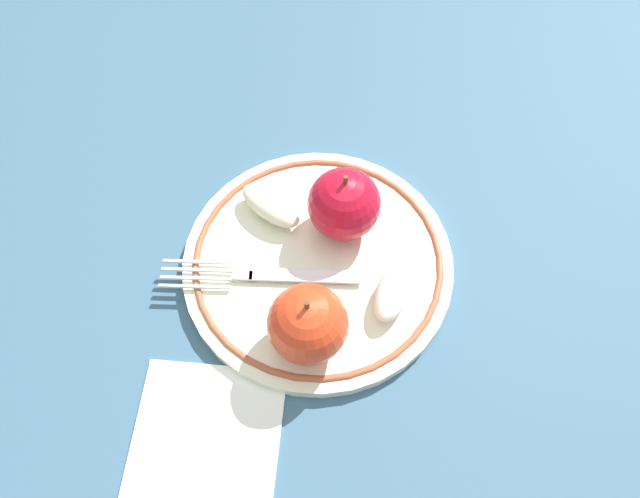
# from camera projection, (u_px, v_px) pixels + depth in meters

# --- Properties ---
(ground_plane) EXTENTS (2.00, 2.00, 0.00)m
(ground_plane) POSITION_uv_depth(u_px,v_px,m) (325.00, 257.00, 0.57)
(ground_plane) COLOR #33556B
(plate) EXTENTS (0.24, 0.24, 0.02)m
(plate) POSITION_uv_depth(u_px,v_px,m) (320.00, 264.00, 0.55)
(plate) COLOR beige
(plate) RESTS_ON ground_plane
(apple_red_whole) EXTENTS (0.06, 0.06, 0.07)m
(apple_red_whole) POSITION_uv_depth(u_px,v_px,m) (345.00, 205.00, 0.54)
(apple_red_whole) COLOR #B50E23
(apple_red_whole) RESTS_ON plate
(apple_second_whole) EXTENTS (0.06, 0.06, 0.07)m
(apple_second_whole) POSITION_uv_depth(u_px,v_px,m) (308.00, 324.00, 0.48)
(apple_second_whole) COLOR red
(apple_second_whole) RESTS_ON plate
(apple_slice_front) EXTENTS (0.07, 0.04, 0.02)m
(apple_slice_front) POSITION_uv_depth(u_px,v_px,m) (395.00, 289.00, 0.52)
(apple_slice_front) COLOR beige
(apple_slice_front) RESTS_ON plate
(apple_slice_back) EXTENTS (0.04, 0.07, 0.02)m
(apple_slice_back) POSITION_uv_depth(u_px,v_px,m) (271.00, 205.00, 0.56)
(apple_slice_back) COLOR beige
(apple_slice_back) RESTS_ON plate
(fork) EXTENTS (0.10, 0.16, 0.00)m
(fork) POSITION_uv_depth(u_px,v_px,m) (269.00, 276.00, 0.54)
(fork) COLOR silver
(fork) RESTS_ON plate
(napkin_folded) EXTENTS (0.15, 0.15, 0.01)m
(napkin_folded) POSITION_uv_depth(u_px,v_px,m) (206.00, 436.00, 0.48)
(napkin_folded) COLOR white
(napkin_folded) RESTS_ON ground_plane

